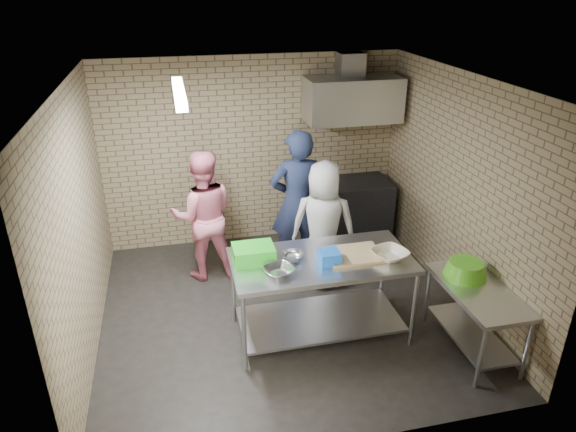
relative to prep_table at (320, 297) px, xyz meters
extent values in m
plane|color=black|center=(-0.30, 0.49, -0.48)|extent=(4.20, 4.20, 0.00)
plane|color=black|center=(-0.30, 0.49, 2.22)|extent=(4.20, 4.20, 0.00)
cube|color=#937E5C|center=(-0.30, 2.49, 0.87)|extent=(4.20, 0.06, 2.70)
cube|color=#937E5C|center=(-0.30, -1.51, 0.87)|extent=(4.20, 0.06, 2.70)
cube|color=#937E5C|center=(-2.40, 0.49, 0.87)|extent=(0.06, 4.00, 2.70)
cube|color=#937E5C|center=(1.80, 0.49, 0.87)|extent=(0.06, 4.00, 2.70)
cube|color=silver|center=(0.00, 0.00, 0.00)|extent=(1.90, 0.95, 0.95)
cube|color=silver|center=(1.50, -0.61, -0.10)|extent=(0.60, 1.20, 0.75)
cube|color=black|center=(1.05, 2.14, -0.03)|extent=(1.20, 0.70, 0.90)
cube|color=silver|center=(1.05, 2.19, 1.62)|extent=(1.30, 0.60, 0.60)
cube|color=#A5A8AD|center=(1.05, 2.34, 2.07)|extent=(0.35, 0.30, 0.30)
cube|color=#3F2B19|center=(1.35, 2.38, 1.44)|extent=(0.80, 0.20, 0.04)
cube|color=white|center=(-1.30, 0.49, 2.16)|extent=(0.10, 1.25, 0.08)
cube|color=green|center=(-0.70, 0.12, 0.56)|extent=(0.42, 0.32, 0.17)
cube|color=blue|center=(0.05, -0.10, 0.54)|extent=(0.21, 0.21, 0.14)
cube|color=tan|center=(0.35, -0.02, 0.49)|extent=(0.58, 0.44, 0.03)
imported|color=silver|center=(-0.50, -0.20, 0.51)|extent=(0.38, 0.38, 0.07)
imported|color=#AFB2B6|center=(-0.30, 0.05, 0.51)|extent=(0.29, 0.29, 0.07)
imported|color=beige|center=(0.70, -0.15, 0.52)|extent=(0.46, 0.46, 0.09)
cylinder|color=#B22619|center=(1.10, 2.38, 1.55)|extent=(0.07, 0.07, 0.18)
cylinder|color=green|center=(1.50, 2.38, 1.54)|extent=(0.06, 0.06, 0.15)
imported|color=#141834|center=(0.09, 1.43, 0.50)|extent=(0.71, 0.47, 1.94)
imported|color=pink|center=(-1.11, 1.55, 0.38)|extent=(0.85, 0.67, 1.72)
imported|color=silver|center=(0.32, 1.01, 0.35)|extent=(0.93, 0.76, 1.65)
camera|label=1|loc=(-1.40, -4.52, 3.18)|focal=32.30mm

